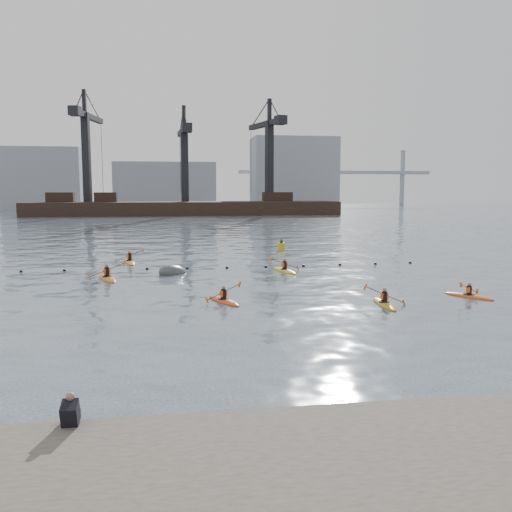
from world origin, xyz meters
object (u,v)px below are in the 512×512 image
(kayaker_2, at_px, (107,278))
(kayaker_4, at_px, (469,296))
(kayaker_0, at_px, (224,300))
(kayaker_1, at_px, (384,303))
(kayaker_3, at_px, (285,270))
(mooring_buoy, at_px, (173,273))
(nav_buoy, at_px, (281,246))
(kayaker_5, at_px, (130,261))

(kayaker_2, bearing_deg, kayaker_4, -44.06)
(kayaker_0, relative_size, kayaker_4, 1.11)
(kayaker_1, relative_size, kayaker_3, 0.94)
(kayaker_1, relative_size, kayaker_4, 1.17)
(mooring_buoy, xyz_separation_m, nav_buoy, (10.66, 13.61, 0.38))
(kayaker_3, bearing_deg, kayaker_2, 171.61)
(nav_buoy, bearing_deg, kayaker_1, -89.61)
(kayaker_0, relative_size, kayaker_5, 0.86)
(kayaker_0, bearing_deg, kayaker_2, 105.95)
(kayaker_3, bearing_deg, kayaker_5, 134.77)
(kayaker_1, xyz_separation_m, kayaker_2, (-15.21, 10.57, 0.01))
(kayaker_5, bearing_deg, kayaker_2, -107.48)
(kayaker_4, distance_m, nav_buoy, 25.44)
(kayaker_1, xyz_separation_m, mooring_buoy, (-10.84, 12.45, -0.10))
(kayaker_1, xyz_separation_m, kayaker_5, (-14.34, 18.74, 0.01))
(kayaker_0, relative_size, kayaker_2, 0.84)
(kayaker_3, xyz_separation_m, kayaker_4, (8.23, -10.88, -0.01))
(kayaker_0, distance_m, mooring_buoy, 10.70)
(kayaker_0, height_order, kayaker_4, kayaker_0)
(kayaker_2, distance_m, kayaker_5, 8.21)
(kayaker_4, distance_m, kayaker_5, 26.42)
(kayaker_2, relative_size, kayaker_5, 1.02)
(kayaker_5, height_order, nav_buoy, kayaker_5)
(kayaker_3, relative_size, kayaker_4, 1.24)
(kayaker_5, bearing_deg, nav_buoy, 15.97)
(kayaker_1, distance_m, kayaker_3, 12.45)
(mooring_buoy, bearing_deg, nav_buoy, 51.92)
(kayaker_2, relative_size, kayaker_3, 1.06)
(kayaker_1, bearing_deg, kayaker_4, 16.52)
(kayaker_2, bearing_deg, kayaker_5, 64.06)
(mooring_buoy, height_order, nav_buoy, nav_buoy)
(nav_buoy, bearing_deg, kayaker_5, -152.66)
(kayaker_0, height_order, kayaker_2, kayaker_2)
(kayaker_3, xyz_separation_m, kayaker_5, (-11.58, 6.60, 0.00))
(kayaker_2, relative_size, kayaker_4, 1.32)
(kayaker_1, distance_m, nav_buoy, 26.06)
(kayaker_0, distance_m, kayaker_2, 11.02)
(kayaker_0, relative_size, mooring_buoy, 1.24)
(mooring_buoy, bearing_deg, kayaker_0, -75.67)
(mooring_buoy, bearing_deg, kayaker_2, -156.78)
(kayaker_5, distance_m, nav_buoy, 15.95)
(kayaker_1, height_order, kayaker_5, kayaker_5)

